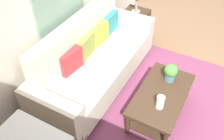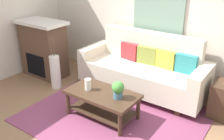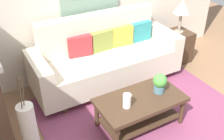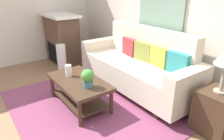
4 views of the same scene
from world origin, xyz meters
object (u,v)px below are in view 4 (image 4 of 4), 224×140
side_table (216,112)px  fireplace (62,39)px  throw_pillow_teal (178,63)px  throw_pillow_olive (144,51)px  floor_vase (62,59)px  framed_painting (161,4)px  coffee_table (79,87)px  potted_plant_tabletop (88,78)px  tabletop_vase (68,70)px  throw_pillow_mustard (159,57)px  couch (138,66)px  throw_pillow_crimson (130,47)px

side_table → fireplace: fireplace is taller
throw_pillow_teal → fireplace: bearing=-166.9°
throw_pillow_olive → floor_vase: bearing=-146.6°
throw_pillow_teal → framed_painting: (-0.73, 0.34, 0.77)m
coffee_table → potted_plant_tabletop: 0.38m
potted_plant_tabletop → framed_painting: size_ratio=0.27×
throw_pillow_olive → fireplace: fireplace is taller
coffee_table → tabletop_vase: tabletop_vase is taller
tabletop_vase → throw_pillow_mustard: bearing=61.5°
couch → throw_pillow_teal: 0.78m
potted_plant_tabletop → fireplace: bearing=165.4°
throw_pillow_mustard → tabletop_vase: size_ratio=2.02×
throw_pillow_teal → floor_vase: bearing=-156.4°
tabletop_vase → framed_painting: size_ratio=0.18×
throw_pillow_crimson → coffee_table: 1.31m
throw_pillow_olive → throw_pillow_crimson: bearing=180.0°
throw_pillow_mustard → potted_plant_tabletop: bearing=-98.2°
couch → potted_plant_tabletop: bearing=-80.4°
throw_pillow_teal → coffee_table: size_ratio=0.33×
throw_pillow_olive → throw_pillow_mustard: (0.36, 0.00, 0.00)m
throw_pillow_mustard → throw_pillow_teal: (0.36, 0.00, 0.00)m
couch → fireplace: fireplace is taller
couch → throw_pillow_olive: 0.28m
tabletop_vase → side_table: tabletop_vase is taller
fireplace → side_table: bearing=8.3°
side_table → fireplace: size_ratio=0.48×
fireplace → coffee_table: bearing=-16.6°
coffee_table → side_table: size_ratio=1.96×
tabletop_vase → throw_pillow_olive: bearing=75.5°
couch → throw_pillow_olive: bearing=90.0°
coffee_table → framed_painting: 1.94m
coffee_table → floor_vase: bearing=167.8°
couch → throw_pillow_mustard: (0.36, 0.13, 0.25)m
tabletop_vase → framed_painting: framed_painting is taller
floor_vase → framed_painting: size_ratio=0.65×
side_table → framed_painting: framed_painting is taller
throw_pillow_olive → coffee_table: throw_pillow_olive is taller
throw_pillow_crimson → potted_plant_tabletop: (0.55, -1.23, -0.11)m
throw_pillow_crimson → fireplace: fireplace is taller
throw_pillow_crimson → floor_vase: 1.46m
couch → tabletop_vase: size_ratio=13.02×
side_table → throw_pillow_olive: bearing=174.6°
floor_vase → framed_painting: 2.23m
throw_pillow_olive → throw_pillow_mustard: same height
potted_plant_tabletop → floor_vase: bearing=169.9°
potted_plant_tabletop → couch: bearing=99.6°
potted_plant_tabletop → framed_painting: 1.81m
throw_pillow_mustard → throw_pillow_olive: bearing=180.0°
throw_pillow_teal → fireplace: (-2.78, -0.65, -0.09)m
side_table → couch: bearing=179.5°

